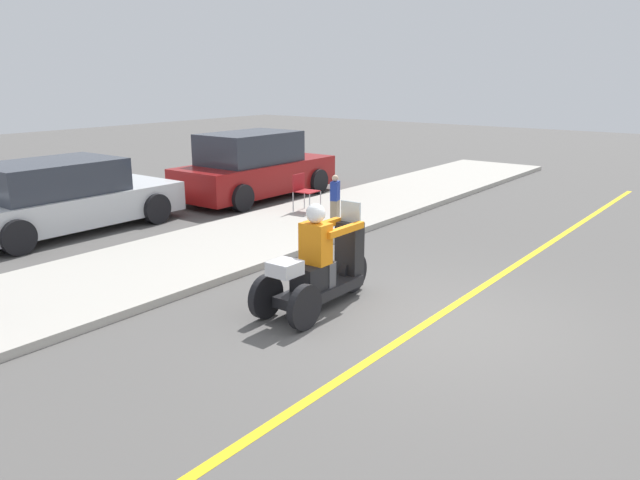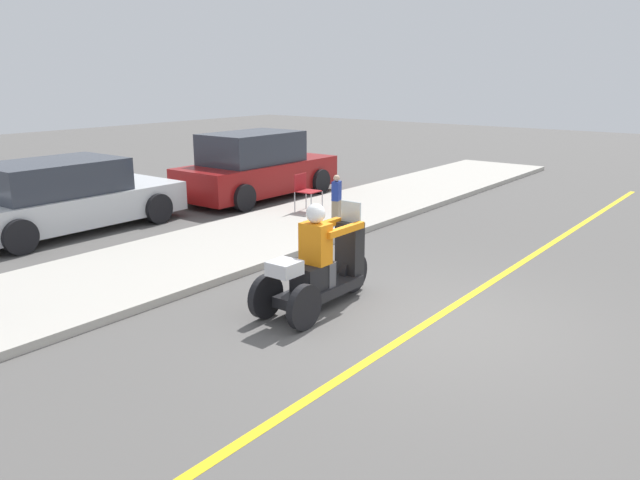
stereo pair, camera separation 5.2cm
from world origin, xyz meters
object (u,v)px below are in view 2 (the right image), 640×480
at_px(parked_car_lot_center, 63,198).
at_px(parked_car_lot_right, 257,168).
at_px(folding_chair_set_back, 305,188).
at_px(spectator_by_tree, 336,200).
at_px(motorcycle_trike, 320,270).

bearing_deg(parked_car_lot_center, parked_car_lot_right, -8.16).
height_order(folding_chair_set_back, parked_car_lot_center, parked_car_lot_center).
relative_size(spectator_by_tree, folding_chair_set_back, 1.22).
bearing_deg(motorcycle_trike, parked_car_lot_right, 49.46).
xyz_separation_m(motorcycle_trike, parked_car_lot_right, (5.13, 6.00, 0.26)).
height_order(spectator_by_tree, parked_car_lot_right, parked_car_lot_right).
distance_m(folding_chair_set_back, parked_car_lot_center, 5.02).
xyz_separation_m(folding_chair_set_back, parked_car_lot_right, (0.88, 2.29, 0.16)).
bearing_deg(spectator_by_tree, parked_car_lot_center, 128.93).
bearing_deg(folding_chair_set_back, spectator_by_tree, -113.97).
height_order(spectator_by_tree, parked_car_lot_center, parked_car_lot_center).
xyz_separation_m(motorcycle_trike, folding_chair_set_back, (4.26, 3.72, 0.10)).
bearing_deg(parked_car_lot_center, folding_chair_set_back, -36.55).
height_order(motorcycle_trike, folding_chair_set_back, motorcycle_trike).
relative_size(motorcycle_trike, folding_chair_set_back, 2.58).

